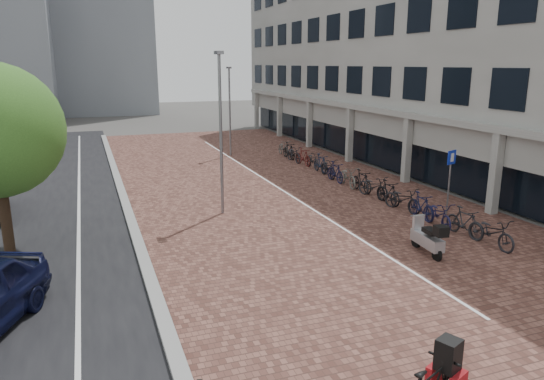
% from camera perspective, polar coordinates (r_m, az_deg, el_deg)
% --- Properties ---
extents(ground, '(140.00, 140.00, 0.00)m').
position_cam_1_polar(ground, '(14.42, 8.43, -10.51)').
color(ground, '#474442').
rests_on(ground, ground).
extents(plaza_brick, '(14.50, 42.00, 0.04)m').
position_cam_1_polar(plaza_brick, '(25.62, -0.46, 0.64)').
color(plaza_brick, brown).
rests_on(plaza_brick, ground).
extents(street_asphalt, '(8.00, 50.00, 0.03)m').
position_cam_1_polar(street_asphalt, '(24.32, -25.64, -1.52)').
color(street_asphalt, black).
rests_on(street_asphalt, ground).
extents(curb, '(0.35, 42.00, 0.14)m').
position_cam_1_polar(curb, '(24.21, -16.47, -0.60)').
color(curb, gray).
rests_on(curb, ground).
extents(lane_line, '(0.12, 44.00, 0.00)m').
position_cam_1_polar(lane_line, '(24.19, -20.95, -1.09)').
color(lane_line, white).
rests_on(lane_line, street_asphalt).
extents(parking_line, '(0.10, 30.00, 0.00)m').
position_cam_1_polar(parking_line, '(25.68, -0.04, 0.74)').
color(parking_line, white).
rests_on(parking_line, plaza_brick).
extents(office_building, '(8.40, 40.00, 15.00)m').
position_cam_1_polar(office_building, '(33.70, 15.72, 17.81)').
color(office_building, '#A2A29D').
rests_on(office_building, ground).
extents(scooter_front, '(0.69, 1.75, 1.18)m').
position_cam_1_polar(scooter_front, '(16.92, 17.12, -5.09)').
color(scooter_front, '#B4B4B9').
rests_on(scooter_front, ground).
extents(parking_sign, '(0.53, 0.23, 2.64)m').
position_cam_1_polar(parking_sign, '(21.31, 19.47, 1.99)').
color(parking_sign, slate).
rests_on(parking_sign, ground).
extents(lamp_near, '(0.12, 0.12, 6.36)m').
position_cam_1_polar(lamp_near, '(20.10, -5.78, 6.06)').
color(lamp_near, slate).
rests_on(lamp_near, ground).
extents(lamp_far, '(0.12, 0.12, 5.70)m').
position_cam_1_polar(lamp_far, '(33.45, -4.78, 8.70)').
color(lamp_far, gray).
rests_on(lamp_far, ground).
extents(bike_row, '(1.24, 20.40, 1.05)m').
position_cam_1_polar(bike_row, '(25.40, 8.77, 1.54)').
color(bike_row, black).
rests_on(bike_row, ground).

